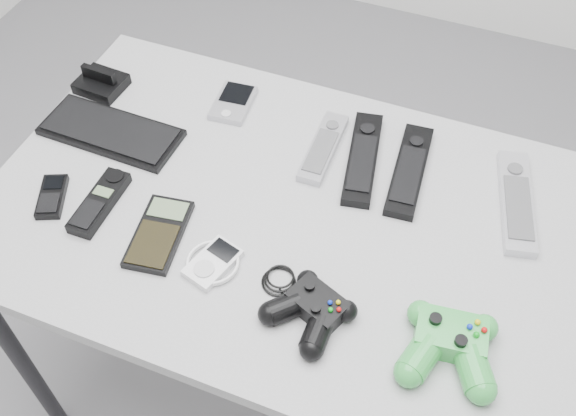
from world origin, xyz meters
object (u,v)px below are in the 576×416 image
at_px(desk, 284,233).
at_px(remote_black_a, 363,158).
at_px(remote_silver_b, 517,201).
at_px(mobile_phone, 52,196).
at_px(remote_black_b, 409,170).
at_px(controller_black, 312,309).
at_px(calculator, 159,233).
at_px(mp3_player, 213,262).
at_px(cordless_handset, 99,202).
at_px(pda_keyboard, 111,131).
at_px(remote_silver_a, 323,147).
at_px(controller_green, 450,343).
at_px(pda, 233,102).

bearing_deg(desk, remote_black_a, 61.25).
bearing_deg(remote_silver_b, mobile_phone, -172.73).
distance_m(remote_black_b, controller_black, 0.36).
bearing_deg(remote_black_b, calculator, -145.20).
relative_size(remote_silver_b, mp3_player, 2.44).
bearing_deg(cordless_handset, pda_keyboard, 113.99).
distance_m(pda_keyboard, mp3_player, 0.38).
height_order(remote_silver_a, remote_silver_b, remote_silver_b).
height_order(remote_silver_a, mobile_phone, remote_silver_a).
height_order(mp3_player, controller_green, controller_green).
bearing_deg(calculator, cordless_handset, 162.28).
xyz_separation_m(remote_black_a, controller_black, (0.03, -0.35, 0.01)).
height_order(pda, remote_black_b, remote_black_b).
relative_size(pda, calculator, 0.71).
height_order(remote_black_a, cordless_handset, same).
height_order(pda_keyboard, mp3_player, same).
relative_size(desk, pda, 9.67).
bearing_deg(remote_black_a, calculator, -143.27).
bearing_deg(cordless_handset, mobile_phone, -169.78).
bearing_deg(mobile_phone, pda_keyboard, 62.36).
bearing_deg(controller_black, calculator, -167.98).
distance_m(remote_silver_b, controller_black, 0.44).
height_order(remote_silver_b, controller_black, controller_black).
relative_size(mp3_player, controller_black, 0.45).
bearing_deg(controller_green, cordless_handset, 168.25).
bearing_deg(remote_silver_b, mp3_player, -158.00).
relative_size(pda_keyboard, remote_silver_b, 1.18).
distance_m(remote_silver_a, controller_black, 0.37).
xyz_separation_m(desk, mobile_phone, (-0.40, -0.13, 0.07)).
relative_size(desk, remote_black_a, 4.65).
bearing_deg(mobile_phone, remote_silver_a, 11.66).
bearing_deg(cordless_handset, pda, 70.46).
distance_m(mp3_player, controller_black, 0.19).
height_order(desk, pda_keyboard, pda_keyboard).
xyz_separation_m(pda, calculator, (0.02, -0.35, -0.00)).
bearing_deg(pda_keyboard, remote_silver_a, 16.78).
xyz_separation_m(desk, remote_black_b, (0.18, 0.17, 0.07)).
bearing_deg(pda, pda_keyboard, -144.17).
xyz_separation_m(desk, remote_silver_b, (0.38, 0.17, 0.07)).
bearing_deg(mp3_player, cordless_handset, -173.78).
bearing_deg(mp3_player, mobile_phone, -168.20).
height_order(remote_silver_a, cordless_handset, cordless_handset).
bearing_deg(remote_silver_a, cordless_handset, -141.11).
bearing_deg(remote_silver_a, calculator, -124.72).
height_order(pda_keyboard, remote_black_b, remote_black_b).
height_order(cordless_handset, mp3_player, cordless_handset).
height_order(remote_black_b, controller_black, controller_black).
bearing_deg(desk, controller_green, -26.03).
bearing_deg(remote_silver_a, controller_green, -47.60).
xyz_separation_m(mobile_phone, cordless_handset, (0.09, 0.02, 0.00)).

